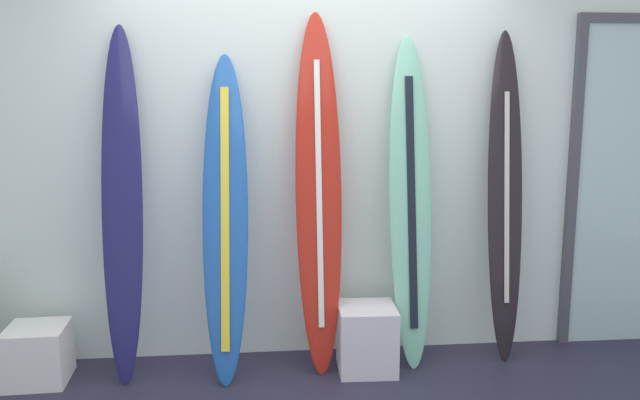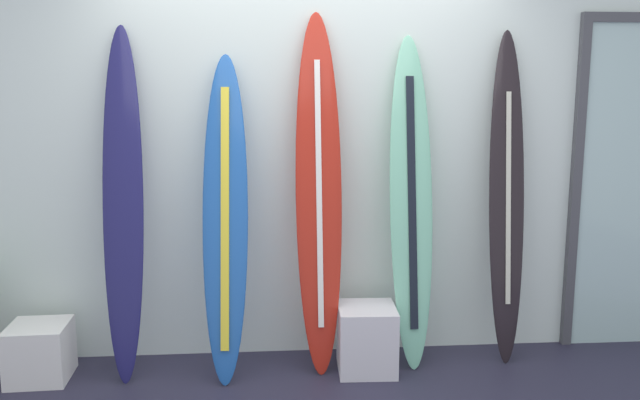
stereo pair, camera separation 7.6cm
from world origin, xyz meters
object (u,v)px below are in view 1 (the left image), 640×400
(surfboard_crimson, at_px, (319,194))
(surfboard_seafoam, at_px, (411,202))
(surfboard_navy, at_px, (122,204))
(surfboard_charcoal, at_px, (505,200))
(display_block_left, at_px, (38,354))
(surfboard_cobalt, at_px, (225,218))
(display_block_center, at_px, (367,338))

(surfboard_crimson, relative_size, surfboard_seafoam, 1.07)
(surfboard_navy, bearing_deg, surfboard_crimson, 0.66)
(surfboard_crimson, height_order, surfboard_charcoal, surfboard_crimson)
(surfboard_charcoal, bearing_deg, surfboard_seafoam, -178.48)
(surfboard_navy, height_order, surfboard_charcoal, surfboard_navy)
(surfboard_seafoam, bearing_deg, surfboard_crimson, -178.54)
(display_block_left, bearing_deg, surfboard_charcoal, 2.32)
(surfboard_cobalt, xyz_separation_m, surfboard_charcoal, (1.74, 0.10, 0.06))
(surfboard_charcoal, distance_m, display_block_center, 1.22)
(surfboard_cobalt, xyz_separation_m, display_block_left, (-1.11, -0.02, -0.79))
(surfboard_charcoal, height_order, display_block_center, surfboard_charcoal)
(surfboard_crimson, bearing_deg, surfboard_seafoam, 1.46)
(surfboard_seafoam, bearing_deg, surfboard_cobalt, -175.77)
(surfboard_navy, height_order, display_block_center, surfboard_navy)
(surfboard_seafoam, xyz_separation_m, surfboard_charcoal, (0.61, 0.02, 0.00))
(surfboard_crimson, height_order, surfboard_seafoam, surfboard_crimson)
(surfboard_crimson, xyz_separation_m, surfboard_charcoal, (1.18, 0.03, -0.07))
(surfboard_seafoam, relative_size, surfboard_charcoal, 0.98)
(surfboard_navy, distance_m, surfboard_cobalt, 0.61)
(surfboard_charcoal, xyz_separation_m, display_block_center, (-0.89, -0.15, -0.82))
(surfboard_navy, relative_size, surfboard_seafoam, 1.02)
(surfboard_crimson, height_order, display_block_center, surfboard_crimson)
(surfboard_navy, bearing_deg, display_block_left, -172.12)
(surfboard_navy, height_order, display_block_left, surfboard_navy)
(surfboard_cobalt, distance_m, surfboard_charcoal, 1.74)
(surfboard_cobalt, xyz_separation_m, surfboard_crimson, (0.56, 0.07, 0.13))
(surfboard_navy, height_order, surfboard_seafoam, surfboard_navy)
(surfboard_navy, distance_m, surfboard_charcoal, 2.34)
(surfboard_navy, height_order, surfboard_cobalt, surfboard_navy)
(surfboard_seafoam, distance_m, surfboard_charcoal, 0.61)
(surfboard_navy, distance_m, surfboard_crimson, 1.16)
(display_block_left, height_order, display_block_center, display_block_center)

